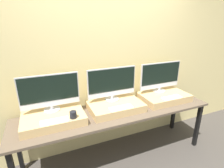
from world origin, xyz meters
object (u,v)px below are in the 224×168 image
keyboard_left (55,121)px  mug (73,115)px  keyboard_center (121,108)px  keyboard_right (172,97)px  monitor_right (160,76)px  monitor_left (50,92)px  monitor_center (112,83)px

keyboard_left → mug: size_ratio=3.70×
mug → keyboard_center: mug is taller
mug → keyboard_right: bearing=0.0°
keyboard_center → monitor_right: size_ratio=0.43×
keyboard_center → monitor_right: monitor_right is taller
monitor_left → monitor_center: same height
monitor_right → monitor_left: bearing=180.0°
mug → keyboard_left: bearing=180.0°
mug → keyboard_center: bearing=0.0°
keyboard_left → mug: (0.20, 0.00, 0.03)m
monitor_left → keyboard_right: size_ratio=2.31×
monitor_center → keyboard_center: monitor_center is taller
mug → monitor_right: bearing=11.7°
monitor_left → monitor_center: (0.79, 0.00, 0.00)m
mug → monitor_center: 0.69m
monitor_center → keyboard_center: 0.37m
keyboard_left → keyboard_right: (1.58, 0.00, 0.00)m
keyboard_center → keyboard_right: (0.79, 0.00, 0.00)m
monitor_left → keyboard_left: 0.37m
mug → keyboard_center: 0.59m
monitor_right → keyboard_right: size_ratio=2.31×
monitor_left → mug: monitor_left is taller
monitor_right → keyboard_left: bearing=-169.7°
mug → keyboard_center: (0.59, 0.00, -0.03)m
keyboard_center → monitor_right: 0.87m
mug → monitor_right: monitor_right is taller
monitor_center → keyboard_center: (0.00, -0.29, -0.23)m
monitor_left → mug: (0.20, -0.29, -0.20)m
keyboard_right → monitor_center: bearing=160.1°
mug → monitor_left: bearing=124.9°
keyboard_right → monitor_right: bearing=90.0°
keyboard_left → monitor_center: (0.79, 0.29, 0.23)m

